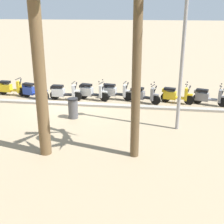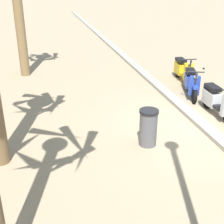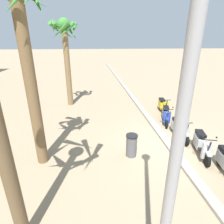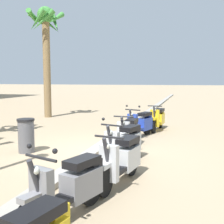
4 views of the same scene
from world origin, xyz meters
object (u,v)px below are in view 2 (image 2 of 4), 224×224
scooter_yellow_second_in_line (183,70)px  litter_bin (148,127)px  scooter_silver_lead_nearest (216,101)px  scooter_blue_tail_end (191,82)px

scooter_yellow_second_in_line → litter_bin: size_ratio=1.87×
scooter_silver_lead_nearest → scooter_blue_tail_end: (1.75, -0.05, 0.01)m
scooter_silver_lead_nearest → litter_bin: scooter_silver_lead_nearest is taller
scooter_blue_tail_end → litter_bin: 4.05m
scooter_blue_tail_end → litter_bin: (-3.02, 2.69, 0.03)m
scooter_silver_lead_nearest → scooter_yellow_second_in_line: 3.35m
scooter_yellow_second_in_line → litter_bin: 5.54m
scooter_blue_tail_end → scooter_yellow_second_in_line: size_ratio=0.99×
scooter_yellow_second_in_line → litter_bin: scooter_yellow_second_in_line is taller
scooter_silver_lead_nearest → scooter_yellow_second_in_line: (3.32, -0.46, 0.00)m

